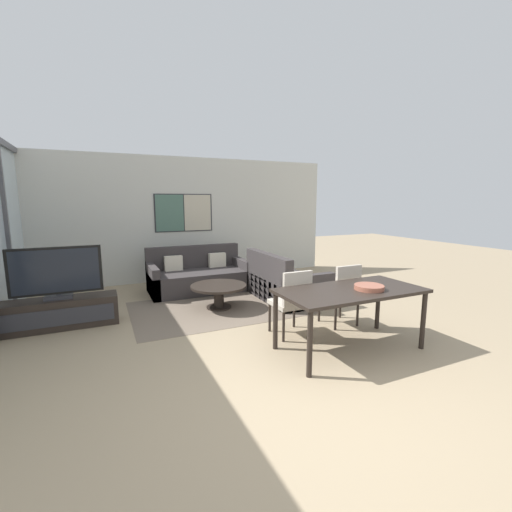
# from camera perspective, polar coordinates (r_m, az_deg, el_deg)

# --- Properties ---
(ground_plane) EXTENTS (24.00, 24.00, 0.00)m
(ground_plane) POSITION_cam_1_polar(r_m,az_deg,el_deg) (3.58, 9.96, -21.77)
(ground_plane) COLOR #9E896B
(wall_back) EXTENTS (7.27, 0.09, 2.80)m
(wall_back) POSITION_cam_1_polar(r_m,az_deg,el_deg) (8.09, -12.00, 6.03)
(wall_back) COLOR silver
(wall_back) RESTS_ON ground_plane
(area_rug) EXTENTS (2.89, 1.96, 0.01)m
(area_rug) POSITION_cam_1_polar(r_m,az_deg,el_deg) (6.00, -6.18, -8.56)
(area_rug) COLOR #706051
(area_rug) RESTS_ON ground_plane
(tv_console) EXTENTS (1.55, 0.43, 0.43)m
(tv_console) POSITION_cam_1_polar(r_m,az_deg,el_deg) (5.78, -29.83, -8.26)
(tv_console) COLOR black
(tv_console) RESTS_ON ground_plane
(television) EXTENTS (1.19, 0.20, 0.75)m
(television) POSITION_cam_1_polar(r_m,az_deg,el_deg) (5.64, -30.32, -2.49)
(television) COLOR #2D2D33
(television) RESTS_ON tv_console
(sofa_main) EXTENTS (1.97, 0.99, 0.89)m
(sofa_main) POSITION_cam_1_polar(r_m,az_deg,el_deg) (7.16, -9.64, -3.40)
(sofa_main) COLOR #383333
(sofa_main) RESTS_ON ground_plane
(sofa_side) EXTENTS (0.99, 1.57, 0.89)m
(sofa_side) POSITION_cam_1_polar(r_m,az_deg,el_deg) (6.42, 4.57, -4.79)
(sofa_side) COLOR #383333
(sofa_side) RESTS_ON ground_plane
(coffee_table) EXTENTS (0.95, 0.95, 0.41)m
(coffee_table) POSITION_cam_1_polar(r_m,az_deg,el_deg) (5.91, -6.23, -5.76)
(coffee_table) COLOR black
(coffee_table) RESTS_ON ground_plane
(dining_table) EXTENTS (1.79, 0.88, 0.77)m
(dining_table) POSITION_cam_1_polar(r_m,az_deg,el_deg) (4.36, 15.48, -6.29)
(dining_table) COLOR black
(dining_table) RESTS_ON ground_plane
(dining_chair_left) EXTENTS (0.46, 0.46, 0.92)m
(dining_chair_left) POSITION_cam_1_polar(r_m,az_deg,el_deg) (4.67, 6.10, -7.16)
(dining_chair_left) COLOR #B2A899
(dining_chair_left) RESTS_ON ground_plane
(dining_chair_centre) EXTENTS (0.46, 0.46, 0.92)m
(dining_chair_centre) POSITION_cam_1_polar(r_m,az_deg,el_deg) (5.19, 14.19, -5.70)
(dining_chair_centre) COLOR #B2A899
(dining_chair_centre) RESTS_ON ground_plane
(fruit_bowl) EXTENTS (0.35, 0.35, 0.06)m
(fruit_bowl) POSITION_cam_1_polar(r_m,az_deg,el_deg) (4.38, 18.33, -4.91)
(fruit_bowl) COLOR #995642
(fruit_bowl) RESTS_ON dining_table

